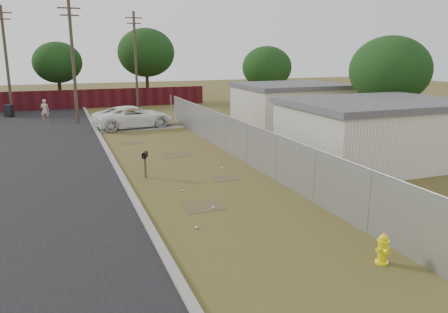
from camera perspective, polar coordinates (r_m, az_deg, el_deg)
name	(u,v)px	position (r m, az deg, el deg)	size (l,w,h in m)	color
ground	(186,170)	(20.42, -4.96, -1.73)	(120.00, 120.00, 0.00)	brown
street	(35,146)	(27.57, -23.41, 1.26)	(15.10, 60.00, 0.12)	black
chainlink_fence	(239,144)	(22.18, 2.02, 1.67)	(0.10, 27.06, 2.02)	#999DA2
privacy_fence	(50,100)	(44.19, -21.80, 6.84)	(30.00, 0.12, 1.80)	#470F15
utility_poles	(75,59)	(39.66, -18.89, 11.92)	(12.60, 8.24, 9.00)	#493D31
houses	(327,116)	(27.00, 13.28, 5.12)	(9.30, 17.24, 3.10)	silver
horizon_trees	(124,59)	(42.96, -12.92, 12.29)	(33.32, 31.94, 7.78)	black
fire_hydrant	(383,249)	(12.25, 20.03, -11.31)	(0.38, 0.37, 0.85)	yellow
mailbox	(145,157)	(19.17, -10.29, -0.09)	(0.35, 0.49, 1.16)	brown
pickup_truck	(134,117)	(32.10, -11.72, 5.11)	(2.61, 5.65, 1.57)	white
pedestrian	(45,110)	(37.11, -22.34, 5.61)	(0.63, 0.41, 1.72)	tan
trash_bin	(9,111)	(40.83, -26.27, 5.39)	(0.86, 0.92, 1.01)	black
scattered_litter	(205,195)	(16.71, -2.54, -5.06)	(3.32, 6.47, 0.07)	silver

